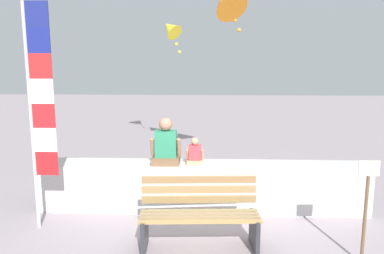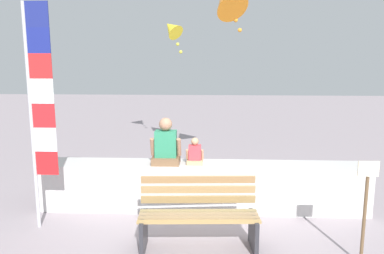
# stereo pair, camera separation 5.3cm
# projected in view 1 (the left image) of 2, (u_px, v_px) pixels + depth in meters

# --- Properties ---
(ground_plane) EXTENTS (40.00, 40.00, 0.00)m
(ground_plane) POSITION_uv_depth(u_px,v_px,m) (203.00, 232.00, 5.43)
(ground_plane) COLOR gray
(seawall_ledge) EXTENTS (5.18, 0.62, 0.75)m
(seawall_ledge) POSITION_uv_depth(u_px,v_px,m) (203.00, 186.00, 6.25)
(seawall_ledge) COLOR beige
(seawall_ledge) RESTS_ON ground
(park_bench) EXTENTS (1.55, 0.69, 0.88)m
(park_bench) POSITION_uv_depth(u_px,v_px,m) (199.00, 216.00, 4.96)
(park_bench) COLOR #A6834E
(park_bench) RESTS_ON ground
(person_adult) EXTENTS (0.49, 0.36, 0.75)m
(person_adult) POSITION_uv_depth(u_px,v_px,m) (166.00, 146.00, 6.13)
(person_adult) COLOR brown
(person_adult) RESTS_ON seawall_ledge
(person_child) EXTENTS (0.28, 0.21, 0.43)m
(person_child) POSITION_uv_depth(u_px,v_px,m) (195.00, 154.00, 6.14)
(person_child) COLOR tan
(person_child) RESTS_ON seawall_ledge
(flag_banner) EXTENTS (0.36, 0.05, 3.16)m
(flag_banner) POSITION_uv_depth(u_px,v_px,m) (38.00, 103.00, 5.27)
(flag_banner) COLOR #B7B7BC
(flag_banner) RESTS_ON ground
(kite_yellow) EXTENTS (0.66, 0.65, 0.85)m
(kite_yellow) POSITION_uv_depth(u_px,v_px,m) (170.00, 29.00, 8.95)
(kite_yellow) COLOR yellow
(kite_orange) EXTENTS (0.95, 1.00, 0.98)m
(kite_orange) POSITION_uv_depth(u_px,v_px,m) (227.00, 0.00, 7.20)
(kite_orange) COLOR orange
(sign_post) EXTENTS (0.24, 0.04, 1.27)m
(sign_post) POSITION_uv_depth(u_px,v_px,m) (366.00, 203.00, 4.49)
(sign_post) COLOR brown
(sign_post) RESTS_ON ground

